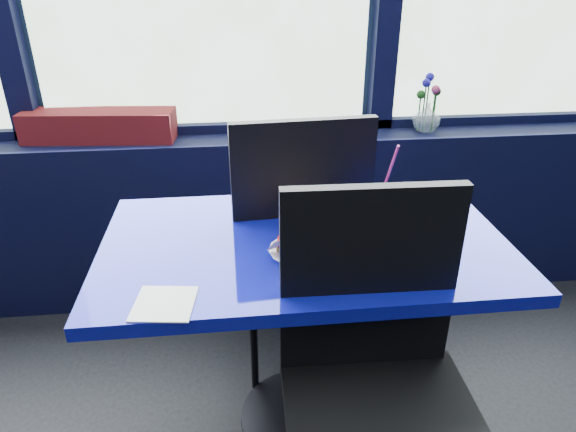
# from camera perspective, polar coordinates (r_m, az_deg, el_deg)

# --- Properties ---
(window_sill) EXTENTS (5.00, 0.26, 0.80)m
(window_sill) POSITION_cam_1_polar(r_m,az_deg,el_deg) (2.45, -8.04, -0.25)
(window_sill) COLOR black
(window_sill) RESTS_ON ground
(near_table) EXTENTS (1.20, 0.70, 0.75)m
(near_table) POSITION_cam_1_polar(r_m,az_deg,el_deg) (1.63, 1.79, -8.23)
(near_table) COLOR black
(near_table) RESTS_ON ground
(chair_near_front) EXTENTS (0.48, 0.48, 1.04)m
(chair_near_front) POSITION_cam_1_polar(r_m,az_deg,el_deg) (1.32, 9.98, -16.83)
(chair_near_front) COLOR black
(chair_near_front) RESTS_ON ground
(chair_near_back) EXTENTS (0.52, 0.52, 1.07)m
(chair_near_back) POSITION_cam_1_polar(r_m,az_deg,el_deg) (1.87, 1.32, -1.67)
(chair_near_back) COLOR black
(chair_near_back) RESTS_ON ground
(planter_box) EXTENTS (0.65, 0.22, 0.13)m
(planter_box) POSITION_cam_1_polar(r_m,az_deg,el_deg) (2.36, -20.23, 9.41)
(planter_box) COLOR maroon
(planter_box) RESTS_ON window_sill
(flower_vase) EXTENTS (0.13, 0.14, 0.26)m
(flower_vase) POSITION_cam_1_polar(r_m,az_deg,el_deg) (2.42, 15.19, 10.87)
(flower_vase) COLOR silver
(flower_vase) RESTS_ON window_sill
(food_basket) EXTENTS (0.26, 0.25, 0.09)m
(food_basket) POSITION_cam_1_polar(r_m,az_deg,el_deg) (1.45, 3.67, -2.89)
(food_basket) COLOR #B1110B
(food_basket) RESTS_ON near_table
(ketchup_bottle) EXTENTS (0.07, 0.07, 0.25)m
(ketchup_bottle) POSITION_cam_1_polar(r_m,az_deg,el_deg) (1.73, 0.32, 5.10)
(ketchup_bottle) COLOR #B1110B
(ketchup_bottle) RESTS_ON near_table
(soda_cup) EXTENTS (0.09, 0.09, 0.29)m
(soda_cup) POSITION_cam_1_polar(r_m,az_deg,el_deg) (1.56, 10.34, 0.47)
(soda_cup) COLOR #0F0C8E
(soda_cup) RESTS_ON near_table
(napkin) EXTENTS (0.16, 0.16, 0.00)m
(napkin) POSITION_cam_1_polar(r_m,az_deg,el_deg) (1.30, -13.58, -9.44)
(napkin) COLOR white
(napkin) RESTS_ON near_table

